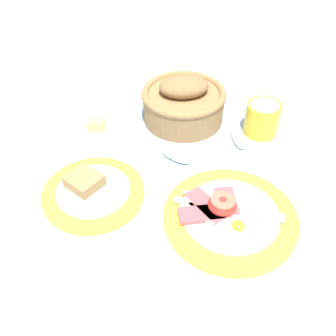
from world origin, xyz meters
TOP-DOWN VIEW (x-y plane):
  - ground_plane at (0.00, 0.00)m, footprint 3.00×3.00m
  - breakfast_plate at (0.10, -0.01)m, footprint 0.24×0.24m
  - bread_plate at (-0.16, 0.01)m, footprint 0.19×0.19m
  - sugar_cup at (0.15, 0.26)m, footprint 0.08×0.08m
  - bread_basket at (-0.03, 0.28)m, footprint 0.19×0.19m
  - butter_dish at (-0.21, 0.20)m, footprint 0.11×0.11m
  - teaspoon_by_saucer at (0.11, 0.20)m, footprint 0.07×0.19m
  - teaspoon_near_cup at (-0.05, 0.15)m, footprint 0.18×0.10m

SIDE VIEW (x-z plane):
  - ground_plane at x=0.00m, z-range 0.00..0.00m
  - teaspoon_by_saucer at x=0.11m, z-range 0.00..0.01m
  - teaspoon_near_cup at x=-0.05m, z-range 0.00..0.01m
  - butter_dish at x=-0.21m, z-range -0.01..0.02m
  - bread_plate at x=-0.16m, z-range -0.01..0.03m
  - breakfast_plate at x=0.10m, z-range -0.01..0.03m
  - sugar_cup at x=0.15m, z-range 0.00..0.08m
  - bread_basket at x=-0.03m, z-range -0.01..0.10m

